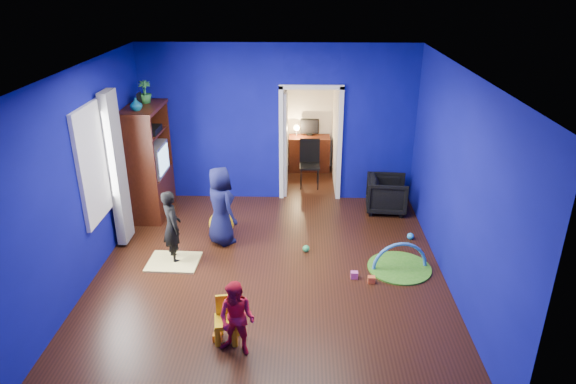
{
  "coord_description": "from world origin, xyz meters",
  "views": [
    {
      "loc": [
        0.46,
        -6.32,
        4.03
      ],
      "look_at": [
        0.26,
        0.4,
        1.12
      ],
      "focal_mm": 32.0,
      "sensor_mm": 36.0,
      "label": 1
    }
  ],
  "objects_px": {
    "toddler_red": "(237,319)",
    "study_desk": "(309,153)",
    "kid_chair": "(227,323)",
    "tv_armoire": "(148,162)",
    "hopper_ball": "(221,223)",
    "folding_chair": "(310,165)",
    "crt_tv": "(151,159)",
    "child_navy": "(221,206)",
    "armchair": "(387,194)",
    "child_black": "(172,226)",
    "vase": "(136,104)",
    "play_mat": "(399,268)"
  },
  "relations": [
    {
      "from": "child_navy",
      "to": "hopper_ball",
      "type": "relative_size",
      "value": 3.12
    },
    {
      "from": "child_navy",
      "to": "folding_chair",
      "type": "xyz_separation_m",
      "value": [
        1.42,
        2.37,
        -0.18
      ]
    },
    {
      "from": "child_black",
      "to": "play_mat",
      "type": "relative_size",
      "value": 1.21
    },
    {
      "from": "kid_chair",
      "to": "tv_armoire",
      "type": "bearing_deg",
      "value": 108.21
    },
    {
      "from": "study_desk",
      "to": "folding_chair",
      "type": "height_order",
      "value": "folding_chair"
    },
    {
      "from": "vase",
      "to": "hopper_ball",
      "type": "relative_size",
      "value": 0.5
    },
    {
      "from": "hopper_ball",
      "to": "study_desk",
      "type": "distance_m",
      "value": 3.41
    },
    {
      "from": "toddler_red",
      "to": "hopper_ball",
      "type": "xyz_separation_m",
      "value": [
        -0.61,
        2.83,
        -0.25
      ]
    },
    {
      "from": "kid_chair",
      "to": "folding_chair",
      "type": "distance_m",
      "value": 4.86
    },
    {
      "from": "tv_armoire",
      "to": "crt_tv",
      "type": "relative_size",
      "value": 2.8
    },
    {
      "from": "child_navy",
      "to": "play_mat",
      "type": "height_order",
      "value": "child_navy"
    },
    {
      "from": "armchair",
      "to": "kid_chair",
      "type": "xyz_separation_m",
      "value": [
        -2.39,
        -3.65,
        -0.07
      ]
    },
    {
      "from": "vase",
      "to": "study_desk",
      "type": "bearing_deg",
      "value": 42.37
    },
    {
      "from": "crt_tv",
      "to": "study_desk",
      "type": "xyz_separation_m",
      "value": [
        2.78,
        2.27,
        -0.65
      ]
    },
    {
      "from": "crt_tv",
      "to": "kid_chair",
      "type": "height_order",
      "value": "crt_tv"
    },
    {
      "from": "child_black",
      "to": "study_desk",
      "type": "bearing_deg",
      "value": -57.62
    },
    {
      "from": "child_black",
      "to": "vase",
      "type": "distance_m",
      "value": 2.14
    },
    {
      "from": "vase",
      "to": "play_mat",
      "type": "distance_m",
      "value": 4.83
    },
    {
      "from": "kid_chair",
      "to": "play_mat",
      "type": "relative_size",
      "value": 0.54
    },
    {
      "from": "vase",
      "to": "study_desk",
      "type": "distance_m",
      "value": 4.17
    },
    {
      "from": "folding_chair",
      "to": "hopper_ball",
      "type": "bearing_deg",
      "value": -124.68
    },
    {
      "from": "child_black",
      "to": "vase",
      "type": "relative_size",
      "value": 5.48
    },
    {
      "from": "tv_armoire",
      "to": "folding_chair",
      "type": "relative_size",
      "value": 2.13
    },
    {
      "from": "tv_armoire",
      "to": "play_mat",
      "type": "height_order",
      "value": "tv_armoire"
    },
    {
      "from": "kid_chair",
      "to": "study_desk",
      "type": "relative_size",
      "value": 0.57
    },
    {
      "from": "study_desk",
      "to": "child_navy",
      "type": "bearing_deg",
      "value": -113.04
    },
    {
      "from": "vase",
      "to": "folding_chair",
      "type": "xyz_separation_m",
      "value": [
        2.82,
        1.61,
        -1.6
      ]
    },
    {
      "from": "armchair",
      "to": "study_desk",
      "type": "bearing_deg",
      "value": 38.72
    },
    {
      "from": "tv_armoire",
      "to": "play_mat",
      "type": "relative_size",
      "value": 2.11
    },
    {
      "from": "hopper_ball",
      "to": "study_desk",
      "type": "height_order",
      "value": "study_desk"
    },
    {
      "from": "crt_tv",
      "to": "armchair",
      "type": "bearing_deg",
      "value": 2.92
    },
    {
      "from": "crt_tv",
      "to": "hopper_ball",
      "type": "distance_m",
      "value": 1.74
    },
    {
      "from": "armchair",
      "to": "crt_tv",
      "type": "bearing_deg",
      "value": 97.72
    },
    {
      "from": "kid_chair",
      "to": "play_mat",
      "type": "bearing_deg",
      "value": 26.17
    },
    {
      "from": "hopper_ball",
      "to": "tv_armoire",
      "type": "bearing_deg",
      "value": 149.24
    },
    {
      "from": "crt_tv",
      "to": "study_desk",
      "type": "distance_m",
      "value": 3.65
    },
    {
      "from": "hopper_ball",
      "to": "study_desk",
      "type": "bearing_deg",
      "value": 64.54
    },
    {
      "from": "child_black",
      "to": "toddler_red",
      "type": "relative_size",
      "value": 1.23
    },
    {
      "from": "child_black",
      "to": "play_mat",
      "type": "xyz_separation_m",
      "value": [
        3.36,
        -0.16,
        -0.55
      ]
    },
    {
      "from": "crt_tv",
      "to": "play_mat",
      "type": "bearing_deg",
      "value": -23.55
    },
    {
      "from": "child_navy",
      "to": "folding_chair",
      "type": "height_order",
      "value": "child_navy"
    },
    {
      "from": "play_mat",
      "to": "study_desk",
      "type": "xyz_separation_m",
      "value": [
        -1.3,
        4.05,
        0.36
      ]
    },
    {
      "from": "hopper_ball",
      "to": "folding_chair",
      "type": "relative_size",
      "value": 0.45
    },
    {
      "from": "armchair",
      "to": "folding_chair",
      "type": "relative_size",
      "value": 0.77
    },
    {
      "from": "toddler_red",
      "to": "study_desk",
      "type": "bearing_deg",
      "value": 99.88
    },
    {
      "from": "armchair",
      "to": "kid_chair",
      "type": "distance_m",
      "value": 4.36
    },
    {
      "from": "vase",
      "to": "folding_chair",
      "type": "bearing_deg",
      "value": 29.76
    },
    {
      "from": "armchair",
      "to": "vase",
      "type": "distance_m",
      "value": 4.58
    },
    {
      "from": "child_navy",
      "to": "study_desk",
      "type": "distance_m",
      "value": 3.63
    },
    {
      "from": "armchair",
      "to": "child_navy",
      "type": "height_order",
      "value": "child_navy"
    }
  ]
}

